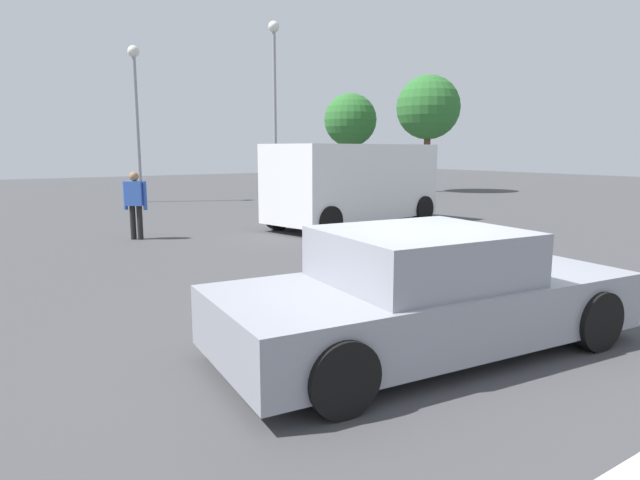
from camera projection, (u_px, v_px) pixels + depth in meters
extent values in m
plane|color=#424244|center=(412.00, 342.00, 6.06)|extent=(80.00, 80.00, 0.00)
cube|color=gray|center=(427.00, 307.00, 5.80)|extent=(4.67, 2.28, 0.60)
cube|color=gray|center=(421.00, 255.00, 5.67)|extent=(2.06, 1.86, 0.53)
cube|color=slate|center=(486.00, 248.00, 6.08)|extent=(0.22, 1.54, 0.44)
cube|color=slate|center=(346.00, 263.00, 5.25)|extent=(0.22, 1.54, 0.44)
cylinder|color=black|center=(478.00, 285.00, 7.30)|extent=(0.66, 0.29, 0.64)
cylinder|color=black|center=(595.00, 320.00, 5.81)|extent=(0.66, 0.29, 0.64)
cylinder|color=black|center=(259.00, 319.00, 5.85)|extent=(0.66, 0.29, 0.64)
cylinder|color=black|center=(341.00, 377.00, 4.36)|extent=(0.66, 0.29, 0.64)
cube|color=white|center=(354.00, 181.00, 15.12)|extent=(5.42, 2.92, 2.01)
cube|color=slate|center=(409.00, 163.00, 16.83)|extent=(0.37, 1.64, 0.80)
cylinder|color=black|center=(373.00, 205.00, 17.29)|extent=(0.79, 0.39, 0.76)
cylinder|color=black|center=(423.00, 209.00, 16.00)|extent=(0.79, 0.39, 0.76)
cylinder|color=black|center=(278.00, 215.00, 14.52)|extent=(0.79, 0.39, 0.76)
cylinder|color=black|center=(329.00, 222.00, 13.23)|extent=(0.79, 0.39, 0.76)
cylinder|color=black|center=(133.00, 222.00, 12.95)|extent=(0.13, 0.13, 0.80)
cylinder|color=black|center=(140.00, 223.00, 12.93)|extent=(0.13, 0.13, 0.80)
cube|color=#3359B2|center=(135.00, 193.00, 12.83)|extent=(0.46, 0.44, 0.57)
cylinder|color=#3359B2|center=(125.00, 195.00, 12.86)|extent=(0.09, 0.09, 0.67)
cylinder|color=#3359B2|center=(145.00, 196.00, 12.81)|extent=(0.09, 0.09, 0.67)
sphere|color=#936B4C|center=(134.00, 176.00, 12.76)|extent=(0.22, 0.22, 0.22)
cylinder|color=gray|center=(138.00, 130.00, 21.72)|extent=(0.14, 0.14, 5.68)
sphere|color=silver|center=(133.00, 51.00, 21.24)|extent=(0.44, 0.44, 0.44)
cylinder|color=gray|center=(275.00, 117.00, 22.66)|extent=(0.14, 0.14, 6.81)
sphere|color=silver|center=(274.00, 27.00, 22.09)|extent=(0.44, 0.44, 0.44)
cylinder|color=brown|center=(427.00, 162.00, 27.29)|extent=(0.32, 0.32, 2.95)
sphere|color=#2D6B2D|center=(428.00, 107.00, 26.86)|extent=(3.09, 3.09, 3.09)
cylinder|color=brown|center=(350.00, 164.00, 30.72)|extent=(0.39, 0.39, 2.60)
sphere|color=#2D6B2D|center=(350.00, 120.00, 30.33)|extent=(2.89, 2.89, 2.89)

